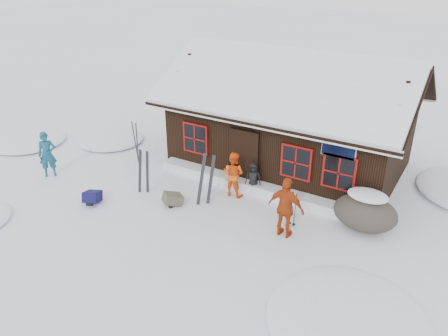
# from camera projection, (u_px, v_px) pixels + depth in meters

# --- Properties ---
(ground) EXTENTS (120.00, 120.00, 0.00)m
(ground) POSITION_uv_depth(u_px,v_px,m) (181.00, 209.00, 13.91)
(ground) COLOR white
(ground) RESTS_ON ground
(mountain_hut) EXTENTS (8.90, 6.09, 4.42)m
(mountain_hut) POSITION_uv_depth(u_px,v_px,m) (291.00, 125.00, 16.35)
(mountain_hut) COLOR black
(mountain_hut) RESTS_ON ground
(snow_drift) EXTENTS (7.60, 0.60, 0.35)m
(snow_drift) POSITION_uv_depth(u_px,v_px,m) (256.00, 187.00, 14.86)
(snow_drift) COLOR white
(snow_drift) RESTS_ON ground
(snow_mounds) EXTENTS (20.60, 13.20, 0.48)m
(snow_mounds) POSITION_uv_depth(u_px,v_px,m) (255.00, 198.00, 14.57)
(snow_mounds) COLOR white
(snow_mounds) RESTS_ON ground
(skier_teal) EXTENTS (0.72, 0.73, 1.69)m
(skier_teal) POSITION_uv_depth(u_px,v_px,m) (47.00, 154.00, 15.67)
(skier_teal) COLOR navy
(skier_teal) RESTS_ON ground
(skier_orange_left) EXTENTS (0.76, 0.60, 1.55)m
(skier_orange_left) POSITION_uv_depth(u_px,v_px,m) (233.00, 174.00, 14.42)
(skier_orange_left) COLOR #F95911
(skier_orange_left) RESTS_ON ground
(skier_orange_right) EXTENTS (1.09, 0.47, 1.84)m
(skier_orange_right) POSITION_uv_depth(u_px,v_px,m) (286.00, 208.00, 12.18)
(skier_orange_right) COLOR #AB3A11
(skier_orange_right) RESTS_ON ground
(skier_crouched) EXTENTS (0.62, 0.49, 1.10)m
(skier_crouched) POSITION_uv_depth(u_px,v_px,m) (253.00, 178.00, 14.65)
(skier_crouched) COLOR black
(skier_crouched) RESTS_ON ground
(boulder) EXTENTS (1.86, 1.39, 1.09)m
(boulder) POSITION_uv_depth(u_px,v_px,m) (365.00, 212.00, 12.70)
(boulder) COLOR #474139
(boulder) RESTS_ON ground
(ski_pair_left) EXTENTS (0.48, 0.20, 1.62)m
(ski_pair_left) POSITION_uv_depth(u_px,v_px,m) (144.00, 172.00, 14.57)
(ski_pair_left) COLOR black
(ski_pair_left) RESTS_ON ground
(ski_pair_mid) EXTENTS (0.45, 0.28, 1.63)m
(ski_pair_mid) POSITION_uv_depth(u_px,v_px,m) (136.00, 143.00, 16.91)
(ski_pair_mid) COLOR black
(ski_pair_mid) RESTS_ON ground
(ski_pair_right) EXTENTS (0.62, 0.30, 1.84)m
(ski_pair_right) POSITION_uv_depth(u_px,v_px,m) (206.00, 180.00, 13.79)
(ski_pair_right) COLOR black
(ski_pair_right) RESTS_ON ground
(ski_poles) EXTENTS (0.21, 0.11, 1.20)m
(ski_poles) POSITION_uv_depth(u_px,v_px,m) (293.00, 210.00, 12.78)
(ski_poles) COLOR black
(ski_poles) RESTS_ON ground
(backpack_blue) EXTENTS (0.68, 0.75, 0.33)m
(backpack_blue) POSITION_uv_depth(u_px,v_px,m) (93.00, 199.00, 14.17)
(backpack_blue) COLOR #120F43
(backpack_blue) RESTS_ON ground
(backpack_olive) EXTENTS (0.69, 0.73, 0.32)m
(backpack_olive) POSITION_uv_depth(u_px,v_px,m) (173.00, 201.00, 14.06)
(backpack_olive) COLOR #4F4C38
(backpack_olive) RESTS_ON ground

